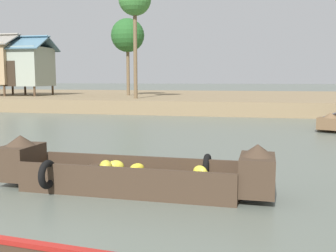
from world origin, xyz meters
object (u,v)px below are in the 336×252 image
(banana_boat, at_px, (132,173))
(stilt_house_mid_left, at_px, (22,66))
(palm_tree_near, at_px, (135,1))
(palm_tree_mid, at_px, (128,36))

(banana_boat, bearing_deg, stilt_house_mid_left, 126.77)
(palm_tree_near, distance_m, palm_tree_mid, 5.08)
(banana_boat, xyz_separation_m, palm_tree_mid, (-7.20, 21.74, 4.88))
(stilt_house_mid_left, relative_size, palm_tree_mid, 0.80)
(stilt_house_mid_left, xyz_separation_m, palm_tree_near, (9.59, -2.55, 3.82))
(banana_boat, xyz_separation_m, stilt_house_mid_left, (-14.85, 19.88, 2.67))
(banana_boat, distance_m, palm_tree_near, 19.24)
(palm_tree_near, bearing_deg, palm_tree_mid, 113.73)
(banana_boat, relative_size, palm_tree_near, 0.72)
(banana_boat, distance_m, palm_tree_mid, 23.42)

